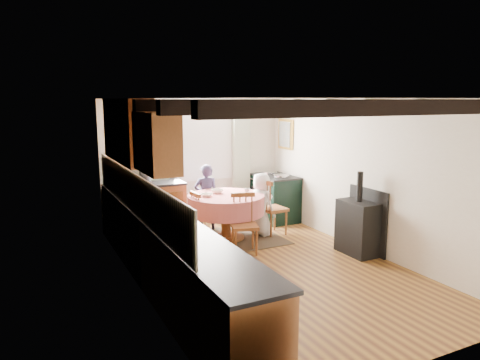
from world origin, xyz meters
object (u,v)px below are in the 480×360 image
aga_range (275,197)px  chair_left (187,220)px  child_right (261,204)px  dining_table (226,218)px  chair_right (273,207)px  cast_iron_stove (358,213)px  chair_near (245,224)px  child_far (206,197)px  cup (247,191)px

aga_range → chair_left: bearing=-159.9°
aga_range → child_right: child_right is taller
dining_table → chair_left: chair_left is taller
child_right → chair_right: bearing=-114.1°
dining_table → cast_iron_stove: size_ratio=1.00×
chair_near → cast_iron_stove: bearing=-9.8°
chair_right → aga_range: chair_right is taller
chair_right → child_far: 1.25m
aga_range → cast_iron_stove: bearing=-87.3°
cast_iron_stove → chair_left: bearing=145.6°
cast_iron_stove → child_far: size_ratio=1.06×
chair_near → child_right: 1.00m
chair_left → cast_iron_stove: 2.74m
chair_near → aga_range: chair_near is taller
dining_table → chair_near: size_ratio=1.39×
chair_right → cast_iron_stove: cast_iron_stove is taller
dining_table → cast_iron_stove: cast_iron_stove is taller
aga_range → child_far: 1.51m
dining_table → chair_right: bearing=-3.7°
aga_range → cast_iron_stove: size_ratio=0.76×
aga_range → dining_table: bearing=-151.6°
chair_right → cast_iron_stove: (0.64, -1.50, 0.15)m
cast_iron_stove → aga_range: bearing=92.7°
dining_table → chair_near: 0.75m
cast_iron_stove → cup: cast_iron_stove is taller
chair_right → cup: size_ratio=10.51×
child_right → cup: (-0.30, -0.02, 0.27)m
child_far → aga_range: bearing=-160.8°
dining_table → cup: (0.38, -0.05, 0.44)m
chair_near → child_right: size_ratio=0.84×
dining_table → cast_iron_stove: (1.54, -1.55, 0.26)m
chair_right → chair_left: bearing=83.4°
cast_iron_stove → child_far: (-1.61, 2.28, -0.04)m
chair_left → aga_range: (2.14, 0.78, 0.01)m
cup → child_right: bearing=3.7°
chair_left → child_far: 1.00m
dining_table → chair_left: 0.71m
chair_left → chair_right: size_ratio=0.89×
dining_table → aga_range: size_ratio=1.31×
chair_left → dining_table: bearing=87.3°
cast_iron_stove → child_far: cast_iron_stove is taller
chair_right → aga_range: size_ratio=1.00×
child_far → chair_right: bearing=158.2°
chair_right → child_far: bearing=45.9°
cast_iron_stove → chair_near: bearing=152.6°
cast_iron_stove → child_right: (-0.87, 1.52, -0.09)m
dining_table → cup: 0.58m
chair_near → chair_right: bearing=54.1°
chair_right → cast_iron_stove: 1.64m
dining_table → chair_right: chair_right is taller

